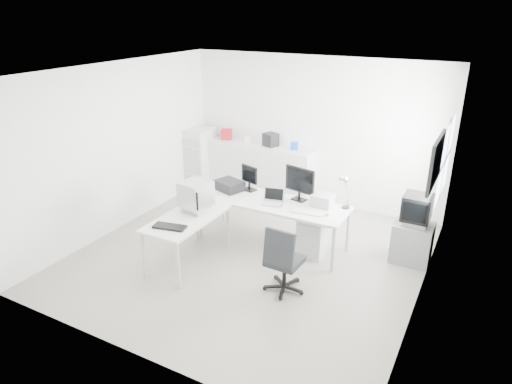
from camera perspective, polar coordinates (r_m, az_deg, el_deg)
The scene contains 30 objects.
floor at distance 7.17m, azimuth -0.76°, elevation -7.96°, with size 5.00×5.00×0.01m, color #B9B6A6.
ceiling at distance 6.25m, azimuth -0.89°, elevation 14.83°, with size 5.00×5.00×0.01m, color white.
back_wall at distance 8.75m, azimuth 7.17°, elevation 7.47°, with size 5.00×0.02×2.80m, color white.
left_wall at distance 8.03m, azimuth -16.71°, elevation 5.35°, with size 0.02×5.00×2.80m, color white.
right_wall at distance 5.87m, azimuth 21.07°, elevation -1.39°, with size 0.02×5.00×2.80m, color white.
window at distance 6.94m, azimuth 22.59°, elevation 3.69°, with size 0.02×1.20×1.10m, color white, non-canonical shape.
wall_picture at distance 5.80m, azimuth 21.60°, elevation 3.55°, with size 0.04×0.90×0.60m, color black, non-canonical shape.
main_desk at distance 7.35m, azimuth 2.01°, elevation -3.86°, with size 2.40×0.80×0.75m, color white, non-canonical shape.
side_desk at distance 6.91m, azimuth -8.46°, elevation -5.90°, with size 0.70×1.40×0.75m, color white, non-canonical shape.
drawer_pedestal at distance 7.18m, azimuth 7.22°, elevation -5.38°, with size 0.40×0.50×0.60m, color white.
inkjet_printer at distance 7.62m, azimuth -3.35°, elevation 0.83°, with size 0.44×0.34×0.16m, color black.
lcd_monitor_small at distance 7.55m, azimuth -0.83°, elevation 1.74°, with size 0.34×0.19×0.42m, color black, non-canonical shape.
lcd_monitor_large at distance 7.16m, azimuth 5.48°, elevation 1.03°, with size 0.53×0.21×0.55m, color black, non-canonical shape.
laptop at distance 7.04m, azimuth 2.07°, elevation -0.75°, with size 0.32×0.33×0.21m, color #B7B7BA, non-canonical shape.
white_keyboard at distance 6.82m, azimuth 6.40°, elevation -2.56°, with size 0.47×0.14×0.02m, color white.
white_mouse at distance 6.76m, azimuth 8.93°, elevation -2.71°, with size 0.07×0.07×0.07m, color white.
laser_printer at distance 7.08m, azimuth 8.31°, elevation -1.01°, with size 0.32×0.27×0.18m, color #ADADAD.
desk_lamp at distance 6.99m, azimuth 11.29°, elevation -0.19°, with size 0.16×0.16×0.48m, color silver, non-canonical shape.
crt_monitor at distance 6.83m, azimuth -7.51°, elevation -0.50°, with size 0.41×0.41×0.48m, color #B7B7BA, non-canonical shape.
black_keyboard at distance 6.45m, azimuth -10.74°, elevation -4.29°, with size 0.46×0.18×0.03m, color black.
office_chair at distance 6.15m, azimuth 3.62°, elevation -8.19°, with size 0.57×0.57×0.99m, color #26292B, non-canonical shape.
tv_cabinet at distance 7.28m, azimuth 18.91°, elevation -6.00°, with size 0.57×0.46×0.62m, color slate.
crt_tv at distance 7.06m, azimuth 19.44°, elevation -2.17°, with size 0.50×0.48×0.45m, color black, non-canonical shape.
sideboard at distance 9.16m, azimuth 0.67°, elevation 2.69°, with size 2.17×0.54×1.08m, color white.
clutter_box_a at distance 9.34m, azimuth -3.70°, elevation 7.19°, with size 0.21×0.18×0.21m, color #AE1824.
clutter_box_b at distance 9.11m, azimuth -1.00°, elevation 6.57°, with size 0.12×0.11×0.12m, color white.
clutter_box_c at distance 8.87m, azimuth 1.84°, elevation 6.56°, with size 0.25×0.23×0.25m, color black.
clutter_box_d at distance 8.68m, azimuth 4.81°, elevation 5.76°, with size 0.14×0.12×0.14m, color #1B3CC1.
clutter_bottle at distance 9.53m, azimuth -5.13°, elevation 7.49°, with size 0.07×0.07×0.22m, color white.
filing_cabinet at distance 9.57m, azimuth -7.04°, elevation 4.07°, with size 0.45×0.54×1.30m, color white.
Camera 1 is at (3.00, -5.42, 3.60)m, focal length 32.00 mm.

